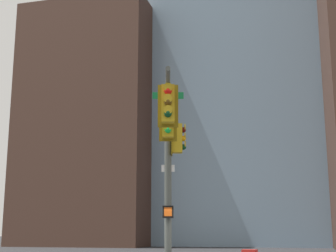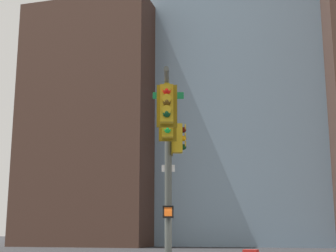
% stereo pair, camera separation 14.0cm
% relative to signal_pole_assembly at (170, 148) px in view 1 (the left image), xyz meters
% --- Properties ---
extents(signal_pole_assembly, '(5.82, 2.02, 6.70)m').
position_rel_signal_pole_assembly_xyz_m(signal_pole_assembly, '(0.00, 0.00, 0.00)').
color(signal_pole_assembly, '#4C514C').
rests_on(signal_pole_assembly, ground_plane).
extents(building_brick_midblock, '(22.21, 15.22, 28.09)m').
position_rel_signal_pole_assembly_xyz_m(building_brick_midblock, '(43.99, 19.89, 9.67)').
color(building_brick_midblock, '#4C3328').
rests_on(building_brick_midblock, ground_plane).
extents(building_glass_tower, '(30.93, 32.88, 64.64)m').
position_rel_signal_pole_assembly_xyz_m(building_glass_tower, '(53.55, 8.93, 27.95)').
color(building_glass_tower, '#7A99B2').
rests_on(building_glass_tower, ground_plane).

